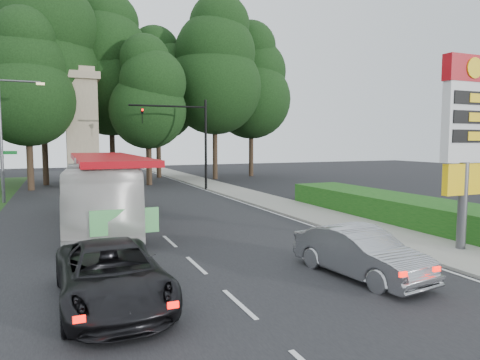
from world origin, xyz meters
name	(u,v)px	position (x,y,z in m)	size (l,w,h in m)	color
ground	(248,313)	(0.00, 0.00, 0.00)	(120.00, 120.00, 0.00)	black
road_surface	(148,222)	(0.00, 12.00, 0.01)	(14.00, 80.00, 0.02)	black
sidewalk_right	(299,210)	(8.50, 12.00, 0.06)	(3.00, 80.00, 0.12)	gray
hedge	(391,207)	(11.50, 8.00, 0.60)	(3.00, 14.00, 1.20)	#154A13
gas_station_pylon	(466,126)	(9.20, 1.99, 4.45)	(2.10, 0.45, 6.85)	#59595E
traffic_signal_mast	(190,132)	(5.68, 24.00, 4.67)	(6.10, 0.35, 7.20)	black
streetlight_signs	(4,133)	(-6.99, 22.01, 4.44)	(2.75, 0.98, 8.00)	#59595E
monument	(82,127)	(-2.00, 30.00, 5.10)	(3.00, 3.00, 10.05)	gray
tree_center_left	(41,47)	(-5.00, 33.00, 12.02)	(10.08, 10.08, 19.80)	#2D2116
tree_center_right	(110,68)	(1.00, 35.00, 11.02)	(9.24, 9.24, 18.15)	#2D2116
tree_east_near	(157,87)	(6.00, 37.00, 9.68)	(8.12, 8.12, 15.95)	#2D2116
tree_east_mid	(215,68)	(11.00, 33.00, 11.35)	(9.52, 9.52, 18.70)	#2D2116
tree_far_east	(251,83)	(16.00, 35.00, 10.35)	(8.68, 8.68, 17.05)	#2D2116
tree_monument_left	(26,80)	(-6.00, 29.00, 8.68)	(7.28, 7.28, 14.30)	#2D2116
tree_monument_right	(148,94)	(3.50, 29.50, 8.01)	(6.72, 6.72, 13.20)	#2D2116
transit_bus	(107,191)	(-1.86, 11.93, 1.63)	(2.73, 11.68, 3.25)	silver
sedan_silver	(360,252)	(4.06, 1.11, 0.72)	(1.52, 4.37, 1.44)	#989A9F
suv_charcoal	(112,274)	(-2.80, 1.79, 0.73)	(2.41, 5.23, 1.45)	black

